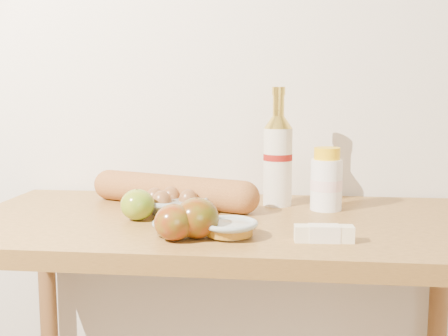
{
  "coord_description": "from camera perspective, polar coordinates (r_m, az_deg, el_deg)",
  "views": [
    {
      "loc": [
        0.14,
        -0.07,
        1.19
      ],
      "look_at": [
        0.0,
        1.15,
        1.02
      ],
      "focal_mm": 45.0,
      "sensor_mm": 36.0,
      "label": 1
    }
  ],
  "objects": [
    {
      "name": "cream_bottle",
      "position": [
        1.39,
        10.36,
        -1.32
      ],
      "size": [
        0.08,
        0.08,
        0.15
      ],
      "rotation": [
        0.0,
        0.0,
        -0.02
      ],
      "color": "white",
      "rests_on": "table"
    },
    {
      "name": "apple_yellowgreen",
      "position": [
        1.28,
        -8.78,
        -3.7
      ],
      "size": [
        0.1,
        0.1,
        0.07
      ],
      "rotation": [
        0.0,
        0.0,
        -0.37
      ],
      "color": "olive",
      "rests_on": "table"
    },
    {
      "name": "apple_redgreen_front",
      "position": [
        1.1,
        -5.08,
        -5.51
      ],
      "size": [
        0.1,
        0.1,
        0.07
      ],
      "rotation": [
        0.0,
        0.0,
        -0.42
      ],
      "color": "maroon",
      "rests_on": "table"
    },
    {
      "name": "baguette",
      "position": [
        1.42,
        -5.3,
        -2.3
      ],
      "size": [
        0.47,
        0.24,
        0.08
      ],
      "rotation": [
        0.0,
        0.0,
        -0.35
      ],
      "color": "#AE6D35",
      "rests_on": "table"
    },
    {
      "name": "bourbon_bottle",
      "position": [
        1.42,
        5.49,
        1.04
      ],
      "size": [
        0.07,
        0.07,
        0.3
      ],
      "rotation": [
        0.0,
        0.0,
        -0.0
      ],
      "color": "beige",
      "rests_on": "table"
    },
    {
      "name": "egg_bowl",
      "position": [
        1.34,
        -5.16,
        -3.54
      ],
      "size": [
        0.22,
        0.22,
        0.06
      ],
      "rotation": [
        0.0,
        0.0,
        0.41
      ],
      "color": "gray",
      "rests_on": "table"
    },
    {
      "name": "sugar_bowl",
      "position": [
        1.14,
        -4.7,
        -6.05
      ],
      "size": [
        0.11,
        0.11,
        0.03
      ],
      "rotation": [
        0.0,
        0.0,
        -0.04
      ],
      "color": "gray",
      "rests_on": "table"
    },
    {
      "name": "apple_redgreen_right",
      "position": [
        1.11,
        -2.77,
        -5.1
      ],
      "size": [
        0.11,
        0.11,
        0.08
      ],
      "rotation": [
        0.0,
        0.0,
        0.3
      ],
      "color": "maroon",
      "rests_on": "table"
    },
    {
      "name": "back_wall",
      "position": [
        1.59,
        1.5,
        11.89
      ],
      "size": [
        3.5,
        0.02,
        2.6
      ],
      "primitive_type": "cube",
      "color": "silver",
      "rests_on": "ground"
    },
    {
      "name": "butter_stick",
      "position": [
        1.11,
        10.12,
        -6.58
      ],
      "size": [
        0.12,
        0.04,
        0.03
      ],
      "rotation": [
        0.0,
        0.0,
        0.06
      ],
      "color": "#F5ECBE",
      "rests_on": "table"
    },
    {
      "name": "syrup_bowl",
      "position": [
        1.12,
        0.55,
        -6.16
      ],
      "size": [
        0.12,
        0.12,
        0.03
      ],
      "rotation": [
        0.0,
        0.0,
        0.02
      ],
      "color": "#96A39F",
      "rests_on": "table"
    },
    {
      "name": "table",
      "position": [
        1.32,
        0.15,
        -10.31
      ],
      "size": [
        1.2,
        0.6,
        0.9
      ],
      "color": "#A57635",
      "rests_on": "ground"
    }
  ]
}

